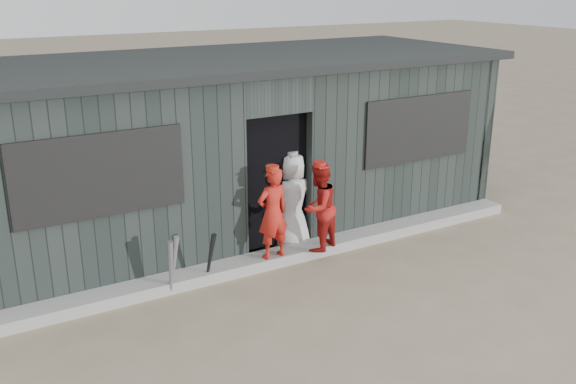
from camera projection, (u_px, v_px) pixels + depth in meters
ground at (366, 317)px, 7.39m from camera, size 80.00×80.00×0.00m
curb at (287, 255)px, 8.86m from camera, size 8.00×0.36×0.15m
bat_left at (174, 265)px, 7.78m from camera, size 0.15×0.24×0.80m
bat_mid at (171, 268)px, 7.75m from camera, size 0.09×0.20×0.76m
bat_right at (210, 258)px, 8.07m from camera, size 0.12×0.29×0.72m
player_red_left at (273, 213)px, 8.43m from camera, size 0.48×0.33×1.25m
player_red_right at (319, 207)px, 8.68m from camera, size 0.74×0.67×1.23m
player_grey_back at (292, 201)px, 9.08m from camera, size 0.75×0.54×1.42m
dugout at (232, 144)px, 9.85m from camera, size 8.30×3.30×2.62m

